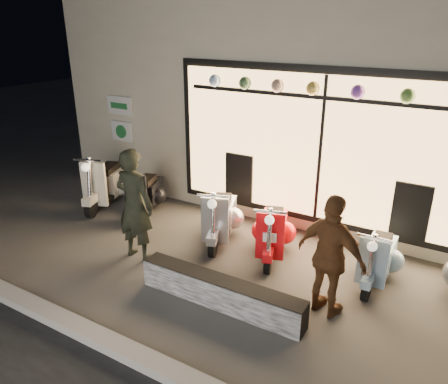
{
  "coord_description": "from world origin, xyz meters",
  "views": [
    {
      "loc": [
        2.95,
        -4.79,
        3.55
      ],
      "look_at": [
        -0.25,
        0.6,
        1.05
      ],
      "focal_mm": 35.0,
      "sensor_mm": 36.0,
      "label": 1
    }
  ],
  "objects_px": {
    "graffiti_barrier": "(221,292)",
    "woman": "(331,257)",
    "scooter_red": "(273,230)",
    "scooter_silver": "(221,215)",
    "man": "(135,205)"
  },
  "relations": [
    {
      "from": "scooter_red",
      "to": "man",
      "type": "distance_m",
      "value": 2.23
    },
    {
      "from": "graffiti_barrier",
      "to": "scooter_silver",
      "type": "distance_m",
      "value": 1.99
    },
    {
      "from": "graffiti_barrier",
      "to": "scooter_silver",
      "type": "relative_size",
      "value": 1.71
    },
    {
      "from": "graffiti_barrier",
      "to": "scooter_red",
      "type": "bearing_deg",
      "value": 90.9
    },
    {
      "from": "man",
      "to": "woman",
      "type": "height_order",
      "value": "man"
    },
    {
      "from": "scooter_red",
      "to": "woman",
      "type": "bearing_deg",
      "value": -59.81
    },
    {
      "from": "graffiti_barrier",
      "to": "scooter_red",
      "type": "height_order",
      "value": "scooter_red"
    },
    {
      "from": "graffiti_barrier",
      "to": "scooter_red",
      "type": "relative_size",
      "value": 1.77
    },
    {
      "from": "graffiti_barrier",
      "to": "woman",
      "type": "relative_size",
      "value": 1.44
    },
    {
      "from": "graffiti_barrier",
      "to": "woman",
      "type": "distance_m",
      "value": 1.5
    },
    {
      "from": "graffiti_barrier",
      "to": "scooter_silver",
      "type": "height_order",
      "value": "scooter_silver"
    },
    {
      "from": "scooter_silver",
      "to": "graffiti_barrier",
      "type": "bearing_deg",
      "value": -79.55
    },
    {
      "from": "scooter_silver",
      "to": "woman",
      "type": "xyz_separation_m",
      "value": [
        2.27,
        -1.13,
        0.42
      ]
    },
    {
      "from": "scooter_silver",
      "to": "man",
      "type": "bearing_deg",
      "value": -141.3
    },
    {
      "from": "graffiti_barrier",
      "to": "man",
      "type": "relative_size",
      "value": 1.31
    }
  ]
}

